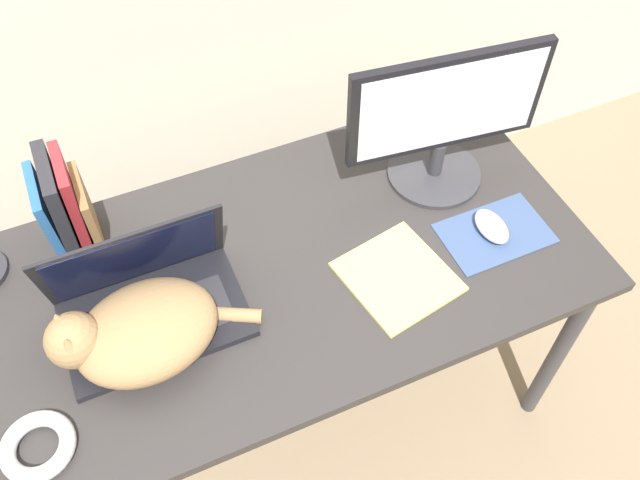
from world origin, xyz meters
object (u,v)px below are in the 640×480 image
external_monitor (444,119)px  book_row (66,210)px  laptop (149,301)px  cable_coil (38,446)px  notepad (398,277)px  computer_mouse (492,226)px  cat (137,332)px

external_monitor → book_row: 0.88m
laptop → cable_coil: 0.35m
cable_coil → notepad: bearing=5.5°
computer_mouse → book_row: bearing=158.2°
computer_mouse → notepad: (-0.26, -0.03, -0.02)m
laptop → computer_mouse: laptop is taller
cat → book_row: 0.34m
notepad → book_row: bearing=148.6°
external_monitor → notepad: 0.38m
cable_coil → computer_mouse: bearing=5.7°
external_monitor → notepad: bearing=-133.6°
notepad → external_monitor: bearing=46.4°
computer_mouse → cable_coil: computer_mouse is taller
laptop → cable_coil: bearing=-142.9°
cat → computer_mouse: size_ratio=3.98×
cat → cable_coil: (-0.24, -0.13, -0.05)m
cat → cable_coil: cat is taller
book_row → cable_coil: bearing=-110.2°
external_monitor → notepad: external_monitor is taller
laptop → notepad: size_ratio=1.44×
cable_coil → notepad: cable_coil is taller
laptop → computer_mouse: (0.79, -0.10, -0.03)m
laptop → cable_coil: size_ratio=2.69×
laptop → cat: (-0.04, -0.08, 0.02)m
laptop → book_row: 0.29m
external_monitor → computer_mouse: (0.03, -0.22, -0.17)m
cable_coil → book_row: bearing=69.8°
cat → external_monitor: 0.83m
book_row → cable_coil: (-0.17, -0.47, -0.10)m
book_row → notepad: 0.75m
laptop → computer_mouse: bearing=-7.4°
external_monitor → notepad: size_ratio=1.77×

